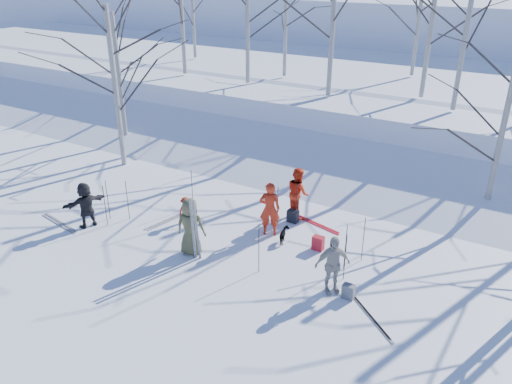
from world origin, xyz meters
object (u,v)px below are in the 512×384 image
Objects in this scene: skier_redor_behind at (298,192)px; backpack_grey at (348,291)px; skier_grey_west at (86,205)px; dog at (284,236)px; backpack_dark at (293,216)px; skier_red_seated at (186,210)px; backpack_red at (318,243)px; skier_cream_east at (332,265)px; skier_olive_center at (191,227)px; skier_red_north at (270,209)px.

skier_redor_behind is 4.49m from backpack_grey.
backpack_grey is at bearing 115.47° from skier_grey_west.
backpack_dark is (-0.36, 1.28, -0.03)m from dog.
backpack_grey is (5.86, -1.10, -0.24)m from skier_red_seated.
skier_grey_west is 3.49× the size of backpack_red.
skier_grey_west is at bearing 0.84° from dog.
skier_cream_east is at bearing 124.23° from dog.
skier_redor_behind is 1.94× the size of skier_red_seated.
skier_olive_center reaches higher than skier_cream_east.
dog is 1.30× the size of backpack_red.
skier_grey_west is (-5.33, -3.92, -0.10)m from skier_redor_behind.
backpack_dark is at bearing -94.60° from dog.
skier_redor_behind is at bearing 132.56° from backpack_red.
backpack_red is 1.11× the size of backpack_grey.
dog is (0.62, -0.23, -0.62)m from skier_red_north.
skier_olive_center is 3.66m from backpack_red.
backpack_red is (3.02, 1.98, -0.64)m from skier_olive_center.
skier_redor_behind is 1.14× the size of skier_grey_west.
backpack_dark is (-2.47, 2.79, -0.59)m from skier_cream_east.
skier_redor_behind is at bearing -96.48° from dog.
skier_red_north is 1.76m from backpack_red.
skier_redor_behind is (1.58, 3.55, -0.01)m from skier_olive_center.
skier_red_north is 1.02× the size of skier_redor_behind.
skier_red_north is at bearing -104.02° from backpack_dark.
backpack_dark is (5.39, 3.49, -0.53)m from skier_grey_west.
skier_olive_center is 4.46× the size of backpack_grey.
dog is at bearing 99.77° from skier_cream_east.
skier_red_north is at bearing 177.36° from backpack_red.
skier_grey_west reaches higher than dog.
skier_redor_behind reaches higher than backpack_red.
skier_grey_west is at bearing 79.22° from skier_redor_behind.
skier_grey_west reaches higher than backpack_dark.
skier_olive_center is 1.92m from skier_red_seated.
dog is at bearing 149.14° from backpack_grey.
skier_grey_west is 3.66× the size of backpack_dark.
dog is at bearing -74.43° from backpack_dark.
dog reaches higher than backpack_grey.
skier_redor_behind reaches higher than dog.
skier_red_seated is 3.39m from backpack_dark.
skier_red_north is 1.16× the size of skier_grey_west.
skier_redor_behind is 0.77m from backpack_dark.
skier_red_north reaches higher than skier_cream_east.
skier_olive_center is 3.77m from skier_grey_west.
skier_red_north reaches higher than backpack_dark.
skier_olive_center reaches higher than backpack_dark.
skier_red_seated is 4.33m from backpack_red.
skier_redor_behind reaches higher than backpack_dark.
dog is at bearing -171.60° from backpack_red.
skier_cream_east is at bearing -90.09° from skier_red_seated.
skier_cream_east is 3.74× the size of backpack_red.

